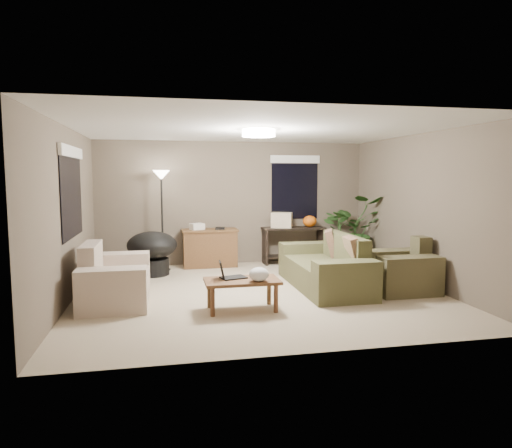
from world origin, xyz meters
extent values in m
plane|color=#C6B393|center=(0.00, 0.00, 0.00)|extent=(5.50, 5.50, 0.00)
plane|color=white|center=(0.00, 0.00, 2.50)|extent=(5.50, 5.50, 0.00)
plane|color=brown|center=(0.00, 2.50, 1.25)|extent=(5.50, 0.00, 5.50)
plane|color=brown|center=(0.00, -2.50, 1.25)|extent=(5.50, 0.00, 5.50)
plane|color=brown|center=(-2.75, 0.00, 1.25)|extent=(0.00, 5.00, 5.00)
plane|color=brown|center=(2.75, 0.00, 1.25)|extent=(0.00, 5.00, 5.00)
cube|color=#4B4B2D|center=(1.11, 0.13, 0.21)|extent=(0.95, 1.48, 0.42)
cube|color=#4E4E2F|center=(1.47, 0.13, 0.64)|extent=(0.22, 1.48, 0.43)
cube|color=brown|center=(1.11, -0.79, 0.30)|extent=(0.95, 0.36, 0.60)
cube|color=brown|center=(1.11, 1.05, 0.30)|extent=(0.95, 0.36, 0.60)
cube|color=#8C7251|center=(1.41, -0.32, 0.65)|extent=(0.28, 0.47, 0.47)
cube|color=#8C7251|center=(1.41, 0.58, 0.65)|extent=(0.38, 0.50, 0.47)
cube|color=beige|center=(-2.11, -0.05, 0.21)|extent=(0.90, 0.88, 0.42)
cube|color=#BEB5A3|center=(-2.45, -0.05, 0.64)|extent=(0.22, 0.88, 0.43)
cube|color=beige|center=(-2.11, -0.67, 0.30)|extent=(0.90, 0.36, 0.60)
cube|color=beige|center=(-2.11, 0.57, 0.30)|extent=(0.90, 0.36, 0.60)
cube|color=#4E492F|center=(2.19, -0.33, 0.21)|extent=(0.95, 0.28, 0.42)
cube|color=#47432B|center=(2.56, -0.33, 0.64)|extent=(0.22, 0.28, 0.43)
cube|color=brown|center=(2.19, -0.65, 0.30)|extent=(0.95, 0.36, 0.60)
cube|color=#4E492E|center=(2.19, -0.01, 0.30)|extent=(0.95, 0.36, 0.60)
cube|color=brown|center=(-0.41, -0.86, 0.40)|extent=(1.00, 0.55, 0.04)
cylinder|color=brown|center=(-0.83, -1.06, 0.19)|extent=(0.06, 0.06, 0.38)
cylinder|color=brown|center=(0.01, -1.06, 0.19)|extent=(0.06, 0.06, 0.38)
cylinder|color=brown|center=(-0.83, -0.66, 0.19)|extent=(0.06, 0.06, 0.38)
cylinder|color=brown|center=(0.01, -0.66, 0.19)|extent=(0.06, 0.06, 0.38)
cube|color=black|center=(-0.51, -0.76, 0.43)|extent=(0.38, 0.31, 0.02)
cube|color=black|center=(-0.67, -0.76, 0.55)|extent=(0.08, 0.23, 0.22)
ellipsoid|color=white|center=(-0.21, -1.01, 0.51)|extent=(0.31, 0.29, 0.19)
cube|color=brown|center=(-0.53, 2.21, 0.35)|extent=(1.05, 0.45, 0.71)
cube|color=brown|center=(-0.53, 2.21, 0.73)|extent=(1.10, 0.50, 0.04)
cube|color=silver|center=(-0.78, 2.21, 0.81)|extent=(0.31, 0.28, 0.12)
cube|color=black|center=(-0.33, 2.16, 0.77)|extent=(0.21, 0.25, 0.04)
cube|color=black|center=(1.20, 2.21, 0.73)|extent=(1.30, 0.40, 0.04)
cube|color=black|center=(0.60, 2.21, 0.35)|extent=(0.05, 0.38, 0.71)
cube|color=black|center=(1.80, 2.21, 0.35)|extent=(0.05, 0.38, 0.71)
cube|color=black|center=(1.20, 2.21, 0.15)|extent=(1.25, 0.36, 0.03)
ellipsoid|color=orange|center=(1.55, 2.21, 0.87)|extent=(0.34, 0.34, 0.24)
cube|color=beige|center=(0.95, 2.21, 0.90)|extent=(0.50, 0.44, 0.31)
cylinder|color=black|center=(-1.64, 1.64, 0.15)|extent=(0.60, 0.60, 0.30)
ellipsoid|color=black|center=(-1.64, 1.64, 0.55)|extent=(1.13, 1.13, 0.50)
cylinder|color=black|center=(-1.45, 2.05, 0.01)|extent=(0.28, 0.28, 0.02)
cylinder|color=black|center=(-1.45, 2.05, 0.90)|extent=(0.04, 0.04, 1.78)
cone|color=white|center=(-1.45, 2.05, 1.82)|extent=(0.32, 0.32, 0.18)
cylinder|color=white|center=(0.00, 0.00, 2.44)|extent=(0.50, 0.50, 0.10)
imported|color=#2D5923|center=(2.31, 1.83, 0.56)|extent=(1.29, 1.43, 1.12)
cube|color=tan|center=(2.31, 1.19, 0.01)|extent=(0.32, 0.32, 0.03)
cylinder|color=tan|center=(2.31, 1.19, 0.25)|extent=(0.12, 0.12, 0.44)
cube|color=tan|center=(2.31, 1.19, 0.48)|extent=(0.22, 0.22, 0.03)
cube|color=black|center=(-2.73, 0.30, 1.55)|extent=(0.01, 1.50, 1.30)
cube|color=white|center=(-2.71, 0.30, 2.15)|extent=(0.05, 1.56, 0.16)
cube|color=black|center=(1.30, 2.48, 1.55)|extent=(1.00, 0.01, 1.30)
cube|color=white|center=(1.30, 2.46, 2.15)|extent=(1.06, 0.05, 0.16)
camera|label=1|loc=(-1.43, -6.78, 1.80)|focal=32.00mm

